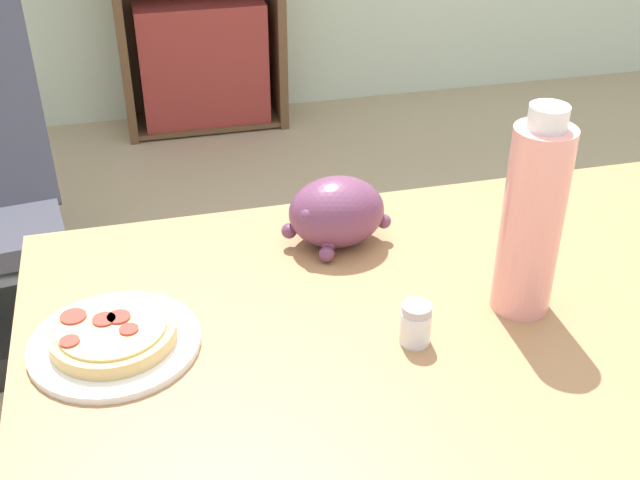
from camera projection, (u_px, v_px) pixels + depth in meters
The scene contains 5 objects.
dining_table at pixel (474, 401), 1.09m from camera, with size 1.18×0.84×0.75m.
pizza_on_plate at pixel (114, 338), 1.01m from camera, with size 0.22×0.22×0.04m.
grape_bunch at pixel (336, 213), 1.21m from camera, with size 0.17×0.12×0.11m.
drink_bottle at pixel (532, 219), 1.03m from camera, with size 0.08×0.08×0.29m.
salt_shaker at pixel (416, 324), 1.02m from camera, with size 0.04×0.04×0.06m.
Camera 1 is at (-0.42, -0.84, 1.40)m, focal length 45.00 mm.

